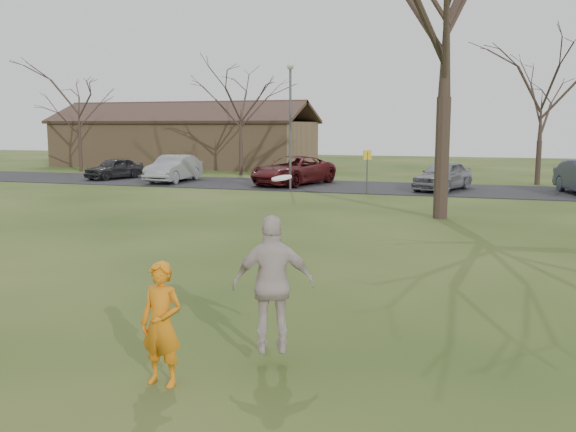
# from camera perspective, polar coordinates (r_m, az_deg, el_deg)

# --- Properties ---
(ground) EXTENTS (120.00, 120.00, 0.00)m
(ground) POSITION_cam_1_polar(r_m,az_deg,el_deg) (8.90, -8.34, -13.18)
(ground) COLOR #1E380F
(ground) RESTS_ON ground
(parking_strip) EXTENTS (62.00, 6.50, 0.04)m
(parking_strip) POSITION_cam_1_polar(r_m,az_deg,el_deg) (32.76, 11.63, 2.45)
(parking_strip) COLOR black
(parking_strip) RESTS_ON ground
(player_defender) EXTENTS (0.60, 0.41, 1.57)m
(player_defender) POSITION_cam_1_polar(r_m,az_deg,el_deg) (8.07, -11.43, -9.60)
(player_defender) COLOR orange
(player_defender) RESTS_ON ground
(car_0) EXTENTS (2.47, 4.02, 1.28)m
(car_0) POSITION_cam_1_polar(r_m,az_deg,el_deg) (39.23, -15.53, 4.21)
(car_0) COLOR #262628
(car_0) RESTS_ON parking_strip
(car_1) EXTENTS (1.80, 4.67, 1.52)m
(car_1) POSITION_cam_1_polar(r_m,az_deg,el_deg) (36.39, -10.35, 4.28)
(car_1) COLOR gray
(car_1) RESTS_ON parking_strip
(car_2) EXTENTS (3.96, 6.03, 1.54)m
(car_2) POSITION_cam_1_polar(r_m,az_deg,el_deg) (34.17, 0.48, 4.18)
(car_2) COLOR #4D1213
(car_2) RESTS_ON parking_strip
(car_4) EXTENTS (3.01, 4.60, 1.46)m
(car_4) POSITION_cam_1_polar(r_m,az_deg,el_deg) (32.12, 13.92, 3.60)
(car_4) COLOR gray
(car_4) RESTS_ON parking_strip
(catching_play) EXTENTS (1.18, 0.82, 2.39)m
(catching_play) POSITION_cam_1_polar(r_m,az_deg,el_deg) (8.39, -1.35, -6.21)
(catching_play) COLOR beige
(catching_play) RESTS_ON ground
(building) EXTENTS (20.60, 8.50, 5.14)m
(building) POSITION_cam_1_polar(r_m,az_deg,el_deg) (51.25, -9.39, 6.68)
(building) COLOR #8C6D4C
(building) RESTS_ON ground
(lamp_post) EXTENTS (0.34, 0.34, 6.27)m
(lamp_post) POSITION_cam_1_polar(r_m,az_deg,el_deg) (31.45, 0.21, 9.58)
(lamp_post) COLOR #47474C
(lamp_post) RESTS_ON ground
(sign_yellow) EXTENTS (0.35, 0.35, 2.08)m
(sign_yellow) POSITION_cam_1_polar(r_m,az_deg,el_deg) (30.00, 7.22, 4.77)
(sign_yellow) COLOR #47474C
(sign_yellow) RESTS_ON ground
(big_tree) EXTENTS (9.00, 9.00, 14.00)m
(big_tree) POSITION_cam_1_polar(r_m,az_deg,el_deg) (22.77, 14.28, 17.52)
(big_tree) COLOR #352821
(big_tree) RESTS_ON ground
(small_tree_row) EXTENTS (55.00, 5.90, 8.50)m
(small_tree_row) POSITION_cam_1_polar(r_m,az_deg,el_deg) (37.45, 19.49, 8.79)
(small_tree_row) COLOR #352821
(small_tree_row) RESTS_ON ground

